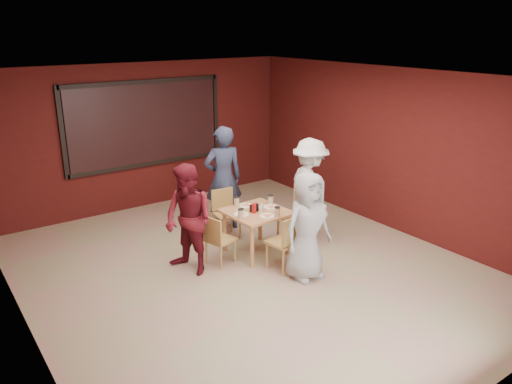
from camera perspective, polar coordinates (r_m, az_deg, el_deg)
floor at (r=7.49m, az=-0.85°, el=-8.85°), size 7.00×7.00×0.00m
window_blinds at (r=9.86m, az=-12.47°, el=7.61°), size 3.00×0.02×1.50m
dining_table at (r=7.77m, az=0.03°, el=-2.74°), size 0.93×0.93×0.86m
chair_front at (r=7.28m, az=3.56°, el=-5.47°), size 0.46×0.46×0.86m
chair_back at (r=8.48m, az=-3.55°, el=-2.10°), size 0.43×0.43×0.82m
chair_left at (r=7.49m, az=-4.45°, el=-5.20°), size 0.46×0.46×0.78m
chair_right at (r=8.21m, az=4.85°, el=-2.25°), size 0.50×0.50×0.96m
diner_front at (r=7.01m, az=5.89°, el=-3.91°), size 0.78×0.52×1.57m
diner_back at (r=8.66m, az=-3.77°, el=1.56°), size 0.77×0.60×1.84m
diner_left at (r=7.18m, az=-7.71°, el=-3.17°), size 0.81×0.93×1.62m
diner_right at (r=8.41m, az=6.16°, el=0.43°), size 0.92×1.23×1.70m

